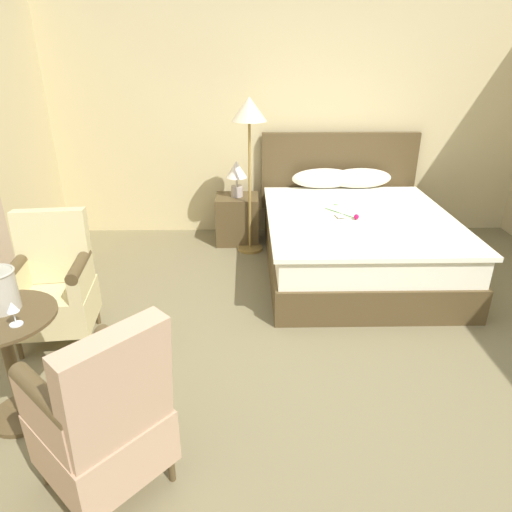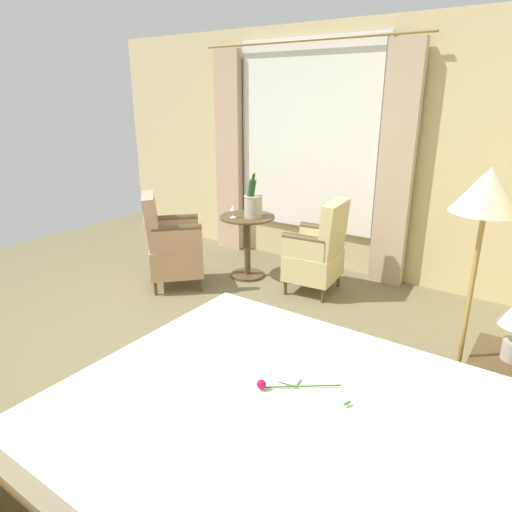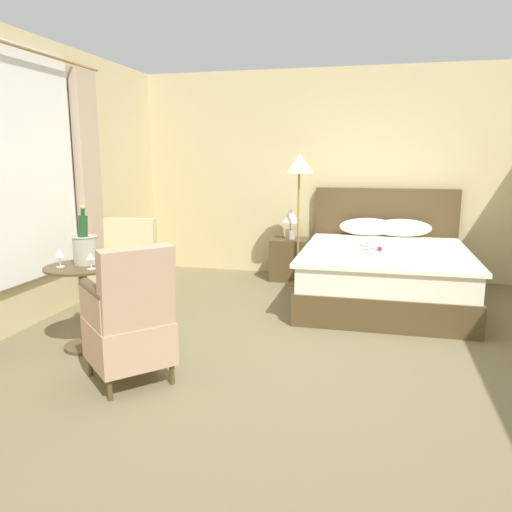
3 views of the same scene
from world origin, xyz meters
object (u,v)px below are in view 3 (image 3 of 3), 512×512
Objects in this scene: nightstand at (290,259)px; champagne_bucket at (85,246)px; wine_glass_near_bucket at (59,254)px; bedside_lamp at (290,219)px; armchair_facing_bed at (130,321)px; bed at (384,271)px; armchair_by_window at (126,274)px; side_table_round at (84,299)px; wine_glass_near_edge at (91,257)px; floor_lamp_brass at (299,174)px.

champagne_bucket reaches higher than nightstand.
nightstand is 3.25m from wine_glass_near_bucket.
armchair_facing_bed is (-0.57, -3.30, -0.35)m from bedside_lamp.
bed is 3.42m from wine_glass_near_bucket.
bed is at bearing 25.87° from armchair_by_window.
armchair_facing_bed is (0.84, -0.43, -0.37)m from wine_glass_near_bucket.
bedside_lamp is (-0.00, 0.00, 0.54)m from nightstand.
armchair_by_window reaches higher than nightstand.
champagne_bucket is 3.16× the size of wine_glass_near_bucket.
champagne_bucket is at bearing 47.29° from wine_glass_near_bucket.
side_table_round is at bearing -139.73° from bed.
wine_glass_near_bucket is 1.14× the size of wine_glass_near_edge.
nightstand is at bearing 119.29° from floor_lamp_brass.
bed is at bearing 55.72° from armchair_facing_bed.
armchair_facing_bed is (0.76, -1.37, 0.01)m from armchair_by_window.
bed reaches higher than side_table_round.
armchair_facing_bed is (0.70, -0.59, -0.41)m from champagne_bucket.
bed is 3.08× the size of side_table_round.
armchair_by_window is (-0.07, 0.86, 0.02)m from side_table_round.
armchair_facing_bed is (-0.57, -3.30, 0.19)m from nightstand.
armchair_by_window is (-0.21, 0.94, -0.36)m from wine_glass_near_edge.
wine_glass_near_edge is at bearing 142.18° from armchair_facing_bed.
bedside_lamp is 0.41× the size of armchair_by_window.
bed is 2.22× the size of armchair_by_window.
floor_lamp_brass reaches higher than champagne_bucket.
bedside_lamp reaches higher than nightstand.
floor_lamp_brass is 1.61× the size of armchair_facing_bed.
bed is at bearing 39.16° from champagne_bucket.
floor_lamp_brass is at bearing 59.28° from wine_glass_near_bucket.
floor_lamp_brass is at bearing 60.15° from champagne_bucket.
wine_glass_near_edge is 0.14× the size of armchair_by_window.
bed is 1.34× the size of floor_lamp_brass.
champagne_bucket is (-1.27, -2.72, 0.59)m from nightstand.
floor_lamp_brass reaches higher than armchair_by_window.
wine_glass_near_bucket is at bearing -116.17° from bedside_lamp.
nightstand is at bearing 0.00° from bedside_lamp.
wine_glass_near_bucket is at bearing -120.72° from floor_lamp_brass.
wine_glass_near_edge is 0.14× the size of armchair_facing_bed.
side_table_round is at bearing 27.91° from wine_glass_near_bucket.
bedside_lamp is 2.56× the size of wine_glass_near_bucket.
champagne_bucket reaches higher than armchair_by_window.
wine_glass_near_bucket reaches higher than wine_glass_near_edge.
floor_lamp_brass is 10.43× the size of wine_glass_near_bucket.
bedside_lamp is at bearing 80.15° from armchair_facing_bed.
bed is 2.15× the size of armchair_facing_bed.
nightstand is at bearing 63.83° from wine_glass_near_bucket.
side_table_round is 0.45m from champagne_bucket.
wine_glass_near_edge is 1.03m from armchair_by_window.
bed is 4.42× the size of champagne_bucket.
armchair_facing_bed reaches higher than armchair_by_window.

